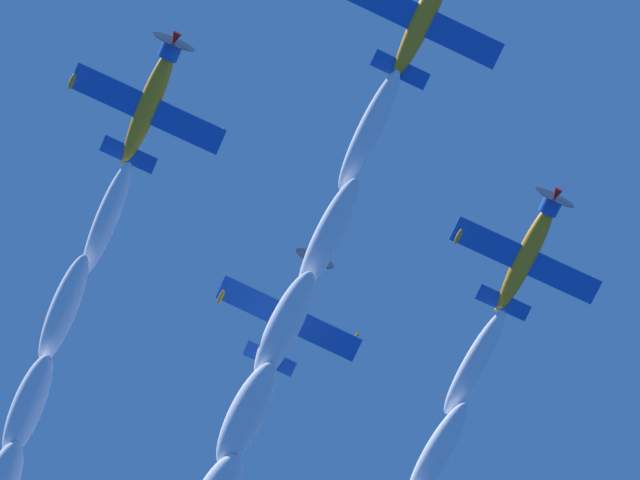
{
  "coord_description": "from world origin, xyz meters",
  "views": [
    {
      "loc": [
        -7.03,
        -16.97,
        1.96
      ],
      "look_at": [
        1.25,
        16.55,
        85.97
      ],
      "focal_mm": 84.95,
      "sensor_mm": 36.0,
      "label": 1
    }
  ],
  "objects": [
    {
      "name": "airplane_right_wingman",
      "position": [
        -10.44,
        10.77,
        87.13
      ],
      "size": [
        9.61,
        8.64,
        3.01
      ],
      "color": "orange"
    },
    {
      "name": "airplane_lead",
      "position": [
        3.79,
        1.7,
        86.58
      ],
      "size": [
        9.53,
        8.66,
        3.6
      ],
      "color": "orange"
    },
    {
      "name": "airplane_slot_tail",
      "position": [
        0.9,
        22.64,
        88.48
      ],
      "size": [
        9.58,
        8.63,
        3.1
      ],
      "color": "orange"
    },
    {
      "name": "airplane_left_wingman",
      "position": [
        13.87,
        14.65,
        86.97
      ],
      "size": [
        9.61,
        8.64,
        2.98
      ],
      "color": "orange"
    }
  ]
}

